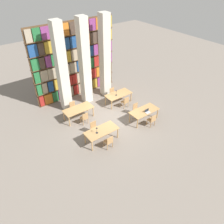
{
  "coord_description": "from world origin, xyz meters",
  "views": [
    {
      "loc": [
        -6.84,
        -9.31,
        8.89
      ],
      "look_at": [
        0.0,
        -0.13,
        0.69
      ],
      "focal_mm": 35.0,
      "sensor_mm": 36.0,
      "label": 1
    }
  ],
  "objects_px": {
    "pillar_left": "(62,69)",
    "chair_1": "(94,128)",
    "pillar_center": "(84,63)",
    "chair_0": "(109,142)",
    "reading_table_3": "(118,95)",
    "desk_lamp_0": "(97,129)",
    "reading_table_0": "(101,131)",
    "pillar_right": "(105,57)",
    "chair_3": "(136,109)",
    "reading_table_1": "(144,112)",
    "desk_lamp_1": "(116,92)",
    "chair_7": "(113,93)",
    "laptop": "(148,112)",
    "chair_5": "(73,107)",
    "chair_2": "(152,120)",
    "chair_6": "(125,102)",
    "reading_table_2": "(78,110)",
    "chair_4": "(84,118)"
  },
  "relations": [
    {
      "from": "pillar_left",
      "to": "pillar_center",
      "type": "xyz_separation_m",
      "value": [
        1.69,
        0.0,
        0.0
      ]
    },
    {
      "from": "pillar_center",
      "to": "chair_0",
      "type": "height_order",
      "value": "pillar_center"
    },
    {
      "from": "chair_1",
      "to": "chair_6",
      "type": "relative_size",
      "value": 1.0
    },
    {
      "from": "chair_0",
      "to": "reading_table_2",
      "type": "xyz_separation_m",
      "value": [
        0.04,
        3.45,
        0.22
      ]
    },
    {
      "from": "reading_table_3",
      "to": "desk_lamp_0",
      "type": "bearing_deg",
      "value": -143.91
    },
    {
      "from": "pillar_left",
      "to": "chair_2",
      "type": "height_order",
      "value": "pillar_left"
    },
    {
      "from": "reading_table_0",
      "to": "chair_7",
      "type": "distance_m",
      "value": 4.72
    },
    {
      "from": "pillar_center",
      "to": "chair_7",
      "type": "bearing_deg",
      "value": -29.16
    },
    {
      "from": "pillar_center",
      "to": "reading_table_0",
      "type": "bearing_deg",
      "value": -110.77
    },
    {
      "from": "pillar_right",
      "to": "chair_3",
      "type": "relative_size",
      "value": 6.91
    },
    {
      "from": "chair_1",
      "to": "chair_3",
      "type": "xyz_separation_m",
      "value": [
        3.35,
        -0.03,
        0.0
      ]
    },
    {
      "from": "reading_table_1",
      "to": "laptop",
      "type": "bearing_deg",
      "value": -82.31
    },
    {
      "from": "laptop",
      "to": "chair_6",
      "type": "xyz_separation_m",
      "value": [
        -0.04,
        2.15,
        -0.34
      ]
    },
    {
      "from": "chair_1",
      "to": "chair_4",
      "type": "height_order",
      "value": "same"
    },
    {
      "from": "laptop",
      "to": "chair_6",
      "type": "relative_size",
      "value": 0.37
    },
    {
      "from": "reading_table_0",
      "to": "desk_lamp_0",
      "type": "relative_size",
      "value": 4.79
    },
    {
      "from": "pillar_center",
      "to": "desk_lamp_0",
      "type": "xyz_separation_m",
      "value": [
        -1.96,
        -4.32,
        -1.96
      ]
    },
    {
      "from": "reading_table_3",
      "to": "chair_2",
      "type": "bearing_deg",
      "value": -89.1
    },
    {
      "from": "chair_3",
      "to": "pillar_right",
      "type": "bearing_deg",
      "value": -89.7
    },
    {
      "from": "desk_lamp_0",
      "to": "chair_2",
      "type": "distance_m",
      "value": 3.78
    },
    {
      "from": "reading_table_0",
      "to": "desk_lamp_1",
      "type": "distance_m",
      "value": 4.0
    },
    {
      "from": "pillar_left",
      "to": "chair_5",
      "type": "bearing_deg",
      "value": -84.38
    },
    {
      "from": "chair_0",
      "to": "desk_lamp_1",
      "type": "relative_size",
      "value": 2.05
    },
    {
      "from": "reading_table_1",
      "to": "chair_1",
      "type": "bearing_deg",
      "value": 167.07
    },
    {
      "from": "chair_2",
      "to": "chair_6",
      "type": "distance_m",
      "value": 2.63
    },
    {
      "from": "pillar_left",
      "to": "chair_5",
      "type": "distance_m",
      "value": 2.67
    },
    {
      "from": "pillar_right",
      "to": "chair_3",
      "type": "bearing_deg",
      "value": -89.7
    },
    {
      "from": "pillar_center",
      "to": "chair_7",
      "type": "xyz_separation_m",
      "value": [
        1.7,
        -0.95,
        -2.53
      ]
    },
    {
      "from": "chair_0",
      "to": "laptop",
      "type": "bearing_deg",
      "value": 7.59
    },
    {
      "from": "chair_4",
      "to": "reading_table_0",
      "type": "bearing_deg",
      "value": -90.67
    },
    {
      "from": "desk_lamp_0",
      "to": "reading_table_1",
      "type": "xyz_separation_m",
      "value": [
        3.66,
        0.0,
        -0.36
      ]
    },
    {
      "from": "reading_table_2",
      "to": "chair_7",
      "type": "height_order",
      "value": "chair_7"
    },
    {
      "from": "reading_table_3",
      "to": "chair_3",
      "type": "bearing_deg",
      "value": -88.4
    },
    {
      "from": "reading_table_2",
      "to": "chair_4",
      "type": "xyz_separation_m",
      "value": [
        0.01,
        -0.74,
        -0.22
      ]
    },
    {
      "from": "pillar_left",
      "to": "chair_1",
      "type": "relative_size",
      "value": 6.91
    },
    {
      "from": "pillar_center",
      "to": "chair_1",
      "type": "height_order",
      "value": "pillar_center"
    },
    {
      "from": "chair_2",
      "to": "reading_table_2",
      "type": "relative_size",
      "value": 0.44
    },
    {
      "from": "reading_table_3",
      "to": "chair_1",
      "type": "bearing_deg",
      "value": -150.6
    },
    {
      "from": "chair_6",
      "to": "reading_table_1",
      "type": "bearing_deg",
      "value": -89.75
    },
    {
      "from": "chair_3",
      "to": "laptop",
      "type": "distance_m",
      "value": 1.06
    },
    {
      "from": "chair_3",
      "to": "desk_lamp_0",
      "type": "bearing_deg",
      "value": 11.48
    },
    {
      "from": "chair_6",
      "to": "chair_2",
      "type": "bearing_deg",
      "value": -89.77
    },
    {
      "from": "chair_0",
      "to": "chair_4",
      "type": "relative_size",
      "value": 1.0
    },
    {
      "from": "chair_1",
      "to": "pillar_left",
      "type": "bearing_deg",
      "value": -89.36
    },
    {
      "from": "chair_0",
      "to": "reading_table_3",
      "type": "bearing_deg",
      "value": 45.37
    },
    {
      "from": "reading_table_0",
      "to": "chair_7",
      "type": "height_order",
      "value": "chair_7"
    },
    {
      "from": "pillar_right",
      "to": "laptop",
      "type": "xyz_separation_m",
      "value": [
        0.05,
        -4.58,
        -2.19
      ]
    },
    {
      "from": "pillar_right",
      "to": "chair_0",
      "type": "bearing_deg",
      "value": -123.54
    },
    {
      "from": "chair_4",
      "to": "chair_1",
      "type": "bearing_deg",
      "value": -92.04
    },
    {
      "from": "pillar_left",
      "to": "chair_3",
      "type": "bearing_deg",
      "value": -46.5
    }
  ]
}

